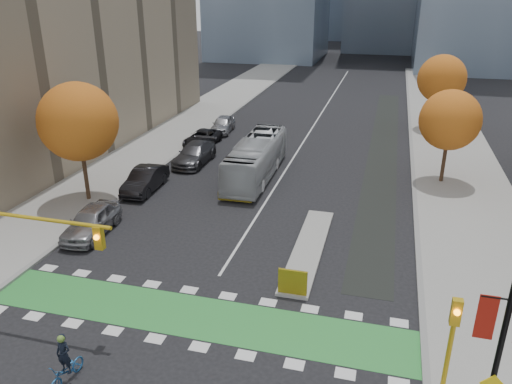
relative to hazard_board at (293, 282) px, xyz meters
The scene contains 23 objects.
ground 5.85m from the hazard_board, 133.60° to the right, with size 300.00×300.00×0.00m, color black.
sidewalk_west 23.59m from the hazard_board, 137.92° to the left, with size 7.00×120.00×0.15m, color gray.
sidewalk_east 18.45m from the hazard_board, 58.98° to the left, with size 7.00×120.00×0.15m, color gray.
curb_west 21.12m from the hazard_board, 131.54° to the left, with size 0.30×120.00×0.16m, color gray.
curb_east 16.92m from the hazard_board, 69.21° to the left, with size 0.30×120.00×0.16m, color gray.
bike_crossing 4.89m from the hazard_board, 145.98° to the right, with size 20.00×3.00×0.01m, color #2D8A38.
centre_line 36.03m from the hazard_board, 96.38° to the left, with size 0.15×70.00×0.01m, color silver.
bike_lane_paint 26.05m from the hazard_board, 82.27° to the left, with size 2.50×50.00×0.01m, color black.
median_island 4.85m from the hazard_board, 90.00° to the left, with size 1.60×10.00×0.16m, color gray.
hazard_board is the anchor object (origin of this frame).
building_west 35.18m from the hazard_board, 147.56° to the left, with size 16.00×44.00×25.00m, color gray.
tree_west 18.44m from the hazard_board, 154.01° to the left, with size 5.20×5.20×8.22m.
tree_east_near 19.93m from the hazard_board, 65.80° to the left, with size 4.40×4.40×7.08m.
tree_east_far 35.13m from the hazard_board, 75.88° to the left, with size 4.80×4.80×7.65m.
traffic_signal_east 8.26m from the hazard_board, 35.92° to the right, with size 0.35×0.43×4.10m.
banner_lamppost 10.76m from the hazard_board, 41.79° to the right, with size 1.65×0.36×8.28m.
cyclist 10.47m from the hazard_board, 132.47° to the right, with size 0.79×1.89×2.13m.
bus 16.42m from the hazard_board, 111.13° to the left, with size 2.60×11.10×3.09m, color #B4B8BC.
parked_car_a 13.32m from the hazard_board, 165.56° to the left, with size 2.03×5.04×1.72m, color gray.
parked_car_b 16.72m from the hazard_board, 141.03° to the left, with size 1.77×5.08×1.67m, color black.
parked_car_c 20.82m from the hazard_board, 124.43° to the left, with size 2.34×5.76×1.67m, color #434348.
parked_car_d 25.70m from the hazard_board, 120.38° to the left, with size 2.32×5.03×1.40m, color black.
parked_car_e 29.97m from the hazard_board, 114.93° to the left, with size 1.91×4.74×1.61m, color #A6A7AC.
Camera 1 is at (7.59, -15.87, 13.81)m, focal length 35.00 mm.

